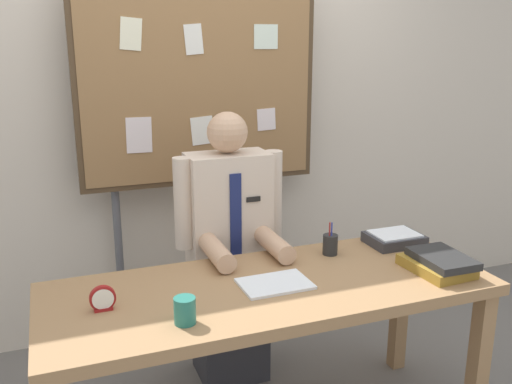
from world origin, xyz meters
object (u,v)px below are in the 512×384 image
object	(u,v)px
bulletin_board	(200,89)
desk_clock	(103,299)
open_notebook	(275,284)
paper_tray	(394,239)
book_stack	(439,263)
person	(230,260)
desk	(270,304)
coffee_mug	(185,311)
pen_holder	(330,244)

from	to	relation	value
bulletin_board	desk_clock	xyz separation A→B (m)	(-0.67, -1.03, -0.67)
open_notebook	paper_tray	bearing A→B (deg)	17.72
bulletin_board	book_stack	xyz separation A→B (m)	(0.73, -1.17, -0.68)
bulletin_board	open_notebook	xyz separation A→B (m)	(0.01, -1.05, -0.71)
person	book_stack	size ratio (longest dim) A/B	4.54
person	open_notebook	xyz separation A→B (m)	(0.01, -0.56, 0.11)
book_stack	desk_clock	world-z (taller)	desk_clock
desk	person	bearing A→B (deg)	90.00
desk_clock	paper_tray	size ratio (longest dim) A/B	0.37
coffee_mug	person	bearing A→B (deg)	61.22
book_stack	person	bearing A→B (deg)	136.99
book_stack	pen_holder	size ratio (longest dim) A/B	1.92
coffee_mug	paper_tray	size ratio (longest dim) A/B	0.38
bulletin_board	pen_holder	size ratio (longest dim) A/B	12.83
coffee_mug	pen_holder	size ratio (longest dim) A/B	0.61
person	bulletin_board	bearing A→B (deg)	90.01
pen_holder	coffee_mug	bearing A→B (deg)	-152.90
person	bulletin_board	world-z (taller)	bulletin_board
desk	open_notebook	xyz separation A→B (m)	(0.01, -0.02, 0.10)
open_notebook	book_stack	bearing A→B (deg)	-9.51
person	coffee_mug	xyz separation A→B (m)	(-0.41, -0.74, 0.15)
desk_clock	coffee_mug	world-z (taller)	coffee_mug
coffee_mug	paper_tray	world-z (taller)	coffee_mug
desk	pen_holder	distance (m)	0.46
desk	bulletin_board	world-z (taller)	bulletin_board
pen_holder	desk	bearing A→B (deg)	-152.02
coffee_mug	pen_holder	world-z (taller)	pen_holder
bulletin_board	open_notebook	bearing A→B (deg)	-89.30
bulletin_board	pen_holder	bearing A→B (deg)	-65.01
book_stack	paper_tray	xyz separation A→B (m)	(0.02, 0.35, -0.01)
desk	open_notebook	distance (m)	0.10
coffee_mug	pen_holder	bearing A→B (deg)	27.10
desk	coffee_mug	size ratio (longest dim) A/B	18.93
desk	coffee_mug	bearing A→B (deg)	-153.76
person	desk	bearing A→B (deg)	-90.00
pen_holder	person	bearing A→B (deg)	138.98
bulletin_board	open_notebook	size ratio (longest dim) A/B	7.18
bulletin_board	person	bearing A→B (deg)	-89.99
desk	paper_tray	bearing A→B (deg)	16.03
open_notebook	coffee_mug	xyz separation A→B (m)	(-0.42, -0.18, 0.04)
coffee_mug	pen_holder	distance (m)	0.89
person	open_notebook	size ratio (longest dim) A/B	4.89
person	coffee_mug	world-z (taller)	person
book_stack	paper_tray	distance (m)	0.35
desk	pen_holder	size ratio (longest dim) A/B	11.57
desk	book_stack	bearing A→B (deg)	-10.87
bulletin_board	open_notebook	world-z (taller)	bulletin_board
desk	coffee_mug	distance (m)	0.47
open_notebook	bulletin_board	bearing A→B (deg)	90.70
person	desk_clock	size ratio (longest dim) A/B	14.45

